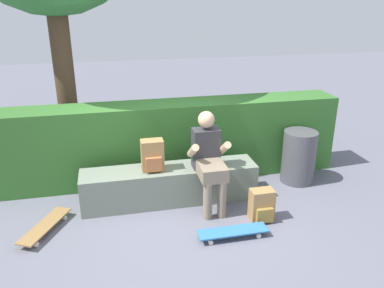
{
  "coord_description": "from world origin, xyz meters",
  "views": [
    {
      "loc": [
        -0.71,
        -4.21,
        2.59
      ],
      "look_at": [
        0.28,
        0.22,
        0.82
      ],
      "focal_mm": 36.43,
      "sensor_mm": 36.0,
      "label": 1
    }
  ],
  "objects_px": {
    "trash_bin": "(299,157)",
    "skateboard_near_person": "(233,232)",
    "person_skater": "(209,158)",
    "backpack_on_bench": "(153,156)",
    "backpack_on_ground": "(262,206)",
    "skateboard_beside_bench": "(45,226)",
    "bench_main": "(170,184)"
  },
  "relations": [
    {
      "from": "bench_main",
      "to": "trash_bin",
      "type": "distance_m",
      "value": 1.93
    },
    {
      "from": "backpack_on_bench",
      "to": "trash_bin",
      "type": "xyz_separation_m",
      "value": [
        2.13,
        0.19,
        -0.29
      ]
    },
    {
      "from": "person_skater",
      "to": "skateboard_beside_bench",
      "type": "relative_size",
      "value": 1.53
    },
    {
      "from": "backpack_on_bench",
      "to": "bench_main",
      "type": "bearing_deg",
      "value": 2.52
    },
    {
      "from": "skateboard_beside_bench",
      "to": "backpack_on_ground",
      "type": "height_order",
      "value": "backpack_on_ground"
    },
    {
      "from": "backpack_on_bench",
      "to": "backpack_on_ground",
      "type": "height_order",
      "value": "backpack_on_bench"
    },
    {
      "from": "bench_main",
      "to": "backpack_on_ground",
      "type": "height_order",
      "value": "bench_main"
    },
    {
      "from": "bench_main",
      "to": "trash_bin",
      "type": "bearing_deg",
      "value": 5.35
    },
    {
      "from": "bench_main",
      "to": "backpack_on_bench",
      "type": "relative_size",
      "value": 5.69
    },
    {
      "from": "skateboard_beside_bench",
      "to": "backpack_on_bench",
      "type": "height_order",
      "value": "backpack_on_bench"
    },
    {
      "from": "backpack_on_ground",
      "to": "backpack_on_bench",
      "type": "bearing_deg",
      "value": 150.31
    },
    {
      "from": "backpack_on_bench",
      "to": "skateboard_near_person",
      "type": "bearing_deg",
      "value": -51.66
    },
    {
      "from": "skateboard_near_person",
      "to": "trash_bin",
      "type": "relative_size",
      "value": 1.05
    },
    {
      "from": "person_skater",
      "to": "trash_bin",
      "type": "bearing_deg",
      "value": 15.28
    },
    {
      "from": "skateboard_near_person",
      "to": "trash_bin",
      "type": "xyz_separation_m",
      "value": [
        1.36,
        1.16,
        0.31
      ]
    },
    {
      "from": "person_skater",
      "to": "skateboard_beside_bench",
      "type": "distance_m",
      "value": 2.09
    },
    {
      "from": "trash_bin",
      "to": "backpack_on_ground",
      "type": "bearing_deg",
      "value": -135.86
    },
    {
      "from": "person_skater",
      "to": "skateboard_near_person",
      "type": "xyz_separation_m",
      "value": [
        0.09,
        -0.76,
        -0.6
      ]
    },
    {
      "from": "trash_bin",
      "to": "backpack_on_bench",
      "type": "bearing_deg",
      "value": -174.93
    },
    {
      "from": "person_skater",
      "to": "trash_bin",
      "type": "height_order",
      "value": "person_skater"
    },
    {
      "from": "bench_main",
      "to": "skateboard_beside_bench",
      "type": "distance_m",
      "value": 1.59
    },
    {
      "from": "skateboard_beside_bench",
      "to": "backpack_on_ground",
      "type": "bearing_deg",
      "value": -6.81
    },
    {
      "from": "person_skater",
      "to": "trash_bin",
      "type": "relative_size",
      "value": 1.6
    },
    {
      "from": "bench_main",
      "to": "backpack_on_bench",
      "type": "bearing_deg",
      "value": -177.48
    },
    {
      "from": "bench_main",
      "to": "backpack_on_ground",
      "type": "bearing_deg",
      "value": -35.05
    },
    {
      "from": "bench_main",
      "to": "person_skater",
      "type": "height_order",
      "value": "person_skater"
    },
    {
      "from": "trash_bin",
      "to": "skateboard_near_person",
      "type": "bearing_deg",
      "value": -139.57
    },
    {
      "from": "trash_bin",
      "to": "person_skater",
      "type": "bearing_deg",
      "value": -164.72
    },
    {
      "from": "skateboard_beside_bench",
      "to": "backpack_on_ground",
      "type": "distance_m",
      "value": 2.55
    },
    {
      "from": "person_skater",
      "to": "backpack_on_ground",
      "type": "distance_m",
      "value": 0.87
    },
    {
      "from": "skateboard_near_person",
      "to": "backpack_on_bench",
      "type": "xyz_separation_m",
      "value": [
        -0.77,
        0.97,
        0.6
      ]
    },
    {
      "from": "backpack_on_ground",
      "to": "trash_bin",
      "type": "relative_size",
      "value": 0.52
    }
  ]
}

